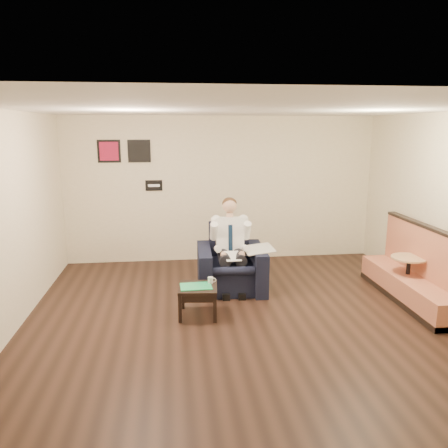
{
  "coord_description": "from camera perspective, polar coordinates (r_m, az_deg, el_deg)",
  "views": [
    {
      "loc": [
        -0.95,
        -5.39,
        2.57
      ],
      "look_at": [
        -0.16,
        1.2,
        1.11
      ],
      "focal_mm": 35.0,
      "sensor_mm": 36.0,
      "label": 1
    }
  ],
  "objects": [
    {
      "name": "seating_sign",
      "position": [
        8.45,
        -9.14,
        4.99
      ],
      "size": [
        0.32,
        0.02,
        0.2
      ],
      "primitive_type": "cube",
      "color": "black",
      "rests_on": "wall_back"
    },
    {
      "name": "wall_back",
      "position": [
        8.52,
        -0.33,
        4.54
      ],
      "size": [
        6.0,
        0.02,
        2.8
      ],
      "primitive_type": "cube",
      "color": "#F1E6C5",
      "rests_on": "ground"
    },
    {
      "name": "green_folder",
      "position": [
        6.09,
        -3.69,
        -8.13
      ],
      "size": [
        0.44,
        0.32,
        0.01
      ],
      "primitive_type": "cube",
      "rotation": [
        0.0,
        0.0,
        0.04
      ],
      "color": "#24B568",
      "rests_on": "side_table"
    },
    {
      "name": "art_print_left",
      "position": [
        8.46,
        -14.78,
        9.18
      ],
      "size": [
        0.42,
        0.03,
        0.42
      ],
      "primitive_type": "cube",
      "color": "#AE153A",
      "rests_on": "wall_back"
    },
    {
      "name": "ground",
      "position": [
        6.05,
        2.97,
        -12.75
      ],
      "size": [
        6.0,
        6.0,
        0.0
      ],
      "primitive_type": "plane",
      "color": "black",
      "rests_on": "ground"
    },
    {
      "name": "wall_front",
      "position": [
        2.82,
        13.82,
        -12.46
      ],
      "size": [
        6.0,
        0.02,
        2.8
      ],
      "primitive_type": "cube",
      "color": "#F1E6C5",
      "rests_on": "ground"
    },
    {
      "name": "side_table",
      "position": [
        6.19,
        -3.39,
        -9.98
      ],
      "size": [
        0.57,
        0.57,
        0.43
      ],
      "primitive_type": "cube",
      "rotation": [
        0.0,
        0.0,
        -0.1
      ],
      "color": "black",
      "rests_on": "ground"
    },
    {
      "name": "ceiling",
      "position": [
        5.48,
        3.31,
        14.8
      ],
      "size": [
        6.0,
        6.0,
        0.02
      ],
      "primitive_type": "cube",
      "color": "white",
      "rests_on": "wall_back"
    },
    {
      "name": "art_print_right",
      "position": [
        8.41,
        -11.02,
        9.34
      ],
      "size": [
        0.42,
        0.03,
        0.42
      ],
      "primitive_type": "cube",
      "color": "black",
      "rests_on": "wall_back"
    },
    {
      "name": "wall_left",
      "position": [
        5.88,
        -27.02,
        -0.43
      ],
      "size": [
        0.02,
        6.0,
        2.8
      ],
      "primitive_type": "cube",
      "color": "#F1E6C5",
      "rests_on": "ground"
    },
    {
      "name": "lap_papers",
      "position": [
        6.78,
        1.14,
        -4.21
      ],
      "size": [
        0.25,
        0.34,
        0.01
      ],
      "primitive_type": "cube",
      "rotation": [
        0.0,
        0.0,
        0.04
      ],
      "color": "white",
      "rests_on": "seated_man"
    },
    {
      "name": "cafe_table",
      "position": [
        7.31,
        22.84,
        -6.46
      ],
      "size": [
        0.62,
        0.62,
        0.66
      ],
      "primitive_type": "cylinder",
      "rotation": [
        0.0,
        0.0,
        0.19
      ],
      "color": "tan",
      "rests_on": "ground"
    },
    {
      "name": "armchair",
      "position": [
        7.05,
        0.92,
        -4.56
      ],
      "size": [
        1.09,
        1.09,
        1.03
      ],
      "primitive_type": "cube",
      "rotation": [
        0.0,
        0.0,
        -0.03
      ],
      "color": "black",
      "rests_on": "ground"
    },
    {
      "name": "newspaper",
      "position": [
        6.94,
        4.55,
        -3.26
      ],
      "size": [
        0.46,
        0.57,
        0.01
      ],
      "primitive_type": "cube",
      "rotation": [
        0.0,
        0.0,
        0.02
      ],
      "color": "silver",
      "rests_on": "armchair"
    },
    {
      "name": "smartphone",
      "position": [
        6.25,
        -2.92,
        -7.59
      ],
      "size": [
        0.15,
        0.1,
        0.01
      ],
      "primitive_type": "cube",
      "rotation": [
        0.0,
        0.0,
        -0.27
      ],
      "color": "black",
      "rests_on": "side_table"
    },
    {
      "name": "banquette",
      "position": [
        7.16,
        23.27,
        -4.85
      ],
      "size": [
        0.53,
        2.23,
        1.14
      ],
      "primitive_type": "cube",
      "color": "#B56246",
      "rests_on": "ground"
    },
    {
      "name": "coffee_mug",
      "position": [
        6.2,
        -1.78,
        -7.35
      ],
      "size": [
        0.09,
        0.09,
        0.09
      ],
      "primitive_type": "cylinder",
      "rotation": [
        0.0,
        0.0,
        -0.1
      ],
      "color": "white",
      "rests_on": "side_table"
    },
    {
      "name": "seated_man",
      "position": [
        6.86,
        1.04,
        -3.37
      ],
      "size": [
        0.7,
        1.02,
        1.41
      ],
      "primitive_type": null,
      "rotation": [
        0.0,
        0.0,
        -0.03
      ],
      "color": "white",
      "rests_on": "armchair"
    }
  ]
}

